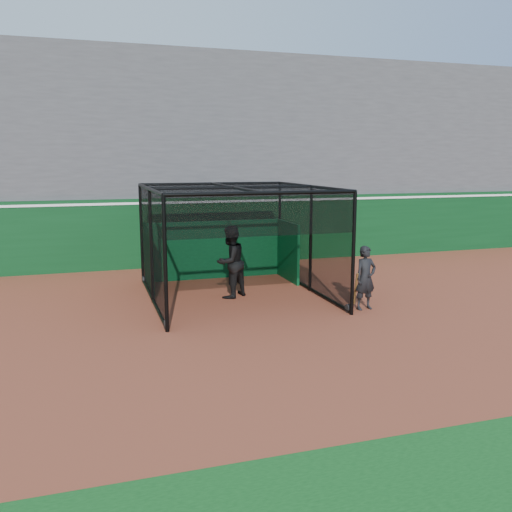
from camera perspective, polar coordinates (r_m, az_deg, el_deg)
name	(u,v)px	position (r m, az deg, el deg)	size (l,w,h in m)	color
ground	(264,333)	(12.36, 0.87, -8.06)	(120.00, 120.00, 0.00)	brown
outfield_wall	(193,230)	(20.16, -6.69, 2.69)	(50.00, 0.50, 2.50)	#0A3917
grandstand	(174,145)	(23.73, -8.58, 11.46)	(50.00, 7.85, 8.95)	#4C4C4F
batting_cage	(234,243)	(15.27, -2.28, 1.38)	(4.73, 5.47, 3.10)	black
batter	(230,262)	(15.25, -2.72, -0.62)	(0.99, 0.77, 2.05)	black
on_deck_player	(365,278)	(14.33, 11.45, -2.28)	(0.66, 0.49, 1.67)	black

